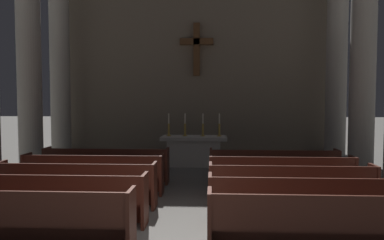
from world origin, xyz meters
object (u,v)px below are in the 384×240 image
pew_right_row_4 (281,176)px  pew_left_row_3 (76,185)px  column_left_third (29,72)px  altar (194,150)px  pew_left_row_2 (54,199)px  column_right_fourth (336,75)px  pew_right_row_5 (273,167)px  pew_left_row_5 (106,165)px  candlestick_inner_left (185,129)px  candlestick_outer_left (169,129)px  pew_left_row_1 (23,219)px  candlestick_outer_right (219,129)px  pew_right_row_2 (305,203)px  column_right_third (363,70)px  pew_right_row_3 (291,187)px  pew_right_row_1 (324,224)px  pew_left_row_4 (93,174)px  candlestick_inner_right (203,129)px  column_left_fourth (60,76)px

pew_right_row_4 → pew_left_row_3: bearing=-165.8°
column_left_third → altar: size_ratio=2.89×
pew_left_row_2 → column_right_fourth: 10.59m
pew_right_row_5 → column_right_fourth: (2.80, 3.87, 2.62)m
pew_left_row_5 → candlestick_inner_left: (1.93, 2.69, 0.78)m
pew_left_row_3 → altar: altar is taller
candlestick_outer_left → pew_left_row_5: bearing=-117.1°
column_right_fourth → pew_left_row_5: bearing=-151.9°
pew_left_row_1 → pew_right_row_4: 5.60m
candlestick_outer_right → pew_right_row_2: bearing=-77.2°
column_left_third → candlestick_outer_left: bearing=16.1°
column_right_third → pew_left_row_1: bearing=-140.4°
candlestick_inner_left → candlestick_outer_left: bearing=180.0°
pew_right_row_4 → pew_right_row_2: bearing=-90.0°
pew_left_row_2 → pew_right_row_3: bearing=14.2°
pew_right_row_4 → candlestick_inner_left: (-2.53, 3.82, 0.78)m
pew_right_row_2 → column_left_third: (-7.25, 4.87, 2.62)m
pew_left_row_3 → pew_right_row_2: size_ratio=1.00×
pew_right_row_1 → pew_right_row_3: same height
pew_left_row_5 → pew_right_row_5: same height
pew_left_row_1 → pew_left_row_4: bearing=90.0°
column_right_third → candlestick_outer_left: bearing=168.4°
column_right_fourth → candlestick_inner_right: 5.21m
pew_left_row_1 → pew_left_row_5: same height
pew_left_row_3 → candlestick_outer_left: 5.20m
pew_right_row_5 → pew_right_row_4: bearing=-90.0°
altar → pew_right_row_4: bearing=-59.8°
pew_left_row_2 → pew_right_row_2: size_ratio=1.00×
pew_right_row_1 → column_right_third: (2.80, 6.00, 2.62)m
pew_right_row_2 → column_right_third: 6.20m
pew_left_row_2 → pew_left_row_4: bearing=90.0°
pew_left_row_1 → pew_left_row_4: same height
pew_right_row_4 → pew_right_row_5: bearing=90.0°
pew_left_row_4 → pew_right_row_3: 4.60m
pew_left_row_3 → pew_right_row_4: (4.45, 1.13, 0.00)m
pew_left_row_5 → candlestick_outer_left: candlestick_outer_left is taller
pew_left_row_1 → pew_left_row_4: size_ratio=1.00×
pew_left_row_5 → pew_right_row_2: same height
pew_right_row_4 → candlestick_inner_left: size_ratio=4.40×
candlestick_inner_left → column_right_third: bearing=-12.8°
pew_left_row_2 → pew_right_row_1: bearing=-14.2°
pew_left_row_2 → candlestick_inner_left: 6.43m
altar → candlestick_inner_right: size_ratio=2.89×
pew_left_row_4 → candlestick_inner_right: size_ratio=4.40×
pew_right_row_2 → column_right_fourth: column_right_fourth is taller
pew_right_row_2 → column_left_fourth: (-7.25, 7.26, 2.62)m
pew_left_row_2 → candlestick_inner_right: (2.53, 6.08, 0.78)m
pew_right_row_1 → column_right_fourth: (2.80, 8.39, 2.62)m
column_left_fourth → candlestick_outer_right: size_ratio=8.36×
pew_left_row_2 → pew_left_row_3: bearing=90.0°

